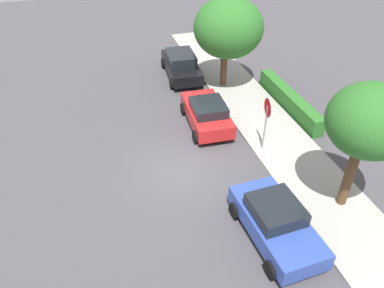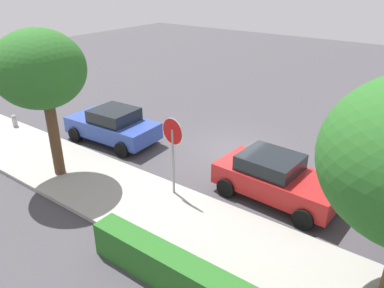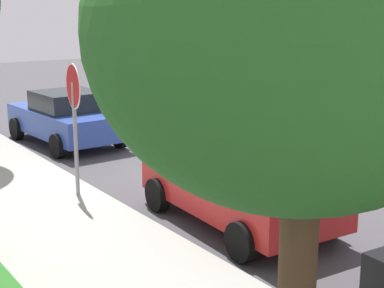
{
  "view_description": "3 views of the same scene",
  "coord_description": "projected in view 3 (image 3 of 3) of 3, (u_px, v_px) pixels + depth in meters",
  "views": [
    {
      "loc": [
        12.31,
        -3.09,
        10.74
      ],
      "look_at": [
        -0.72,
        0.81,
        0.72
      ],
      "focal_mm": 35.0,
      "sensor_mm": 36.0,
      "label": 1
    },
    {
      "loc": [
        -7.03,
        12.29,
        6.82
      ],
      "look_at": [
        0.67,
        1.87,
        0.79
      ],
      "focal_mm": 35.0,
      "sensor_mm": 36.0,
      "label": 2
    },
    {
      "loc": [
        -10.81,
        8.67,
        3.84
      ],
      "look_at": [
        -0.82,
        1.74,
        0.97
      ],
      "focal_mm": 55.0,
      "sensor_mm": 36.0,
      "label": 3
    }
  ],
  "objects": [
    {
      "name": "parked_car_blue",
      "position": [
        67.0,
        117.0,
        16.57
      ],
      "size": [
        4.15,
        2.25,
        1.52
      ],
      "color": "#2D479E",
      "rests_on": "ground_plane"
    },
    {
      "name": "parked_car_red",
      "position": [
        236.0,
        182.0,
        10.51
      ],
      "size": [
        4.05,
        2.2,
        1.49
      ],
      "color": "red",
      "rests_on": "ground_plane"
    },
    {
      "name": "ground_plane",
      "position": [
        231.0,
        167.0,
        14.34
      ],
      "size": [
        60.0,
        60.0,
        0.0
      ],
      "primitive_type": "plane",
      "color": "#423F44"
    },
    {
      "name": "street_tree_mid_block",
      "position": [
        295.0,
        33.0,
        5.38
      ],
      "size": [
        3.92,
        3.92,
        5.29
      ],
      "color": "#513823",
      "rests_on": "ground_plane"
    },
    {
      "name": "sidewalk_curb",
      "position": [
        22.0,
        204.0,
        11.43
      ],
      "size": [
        32.0,
        3.09,
        0.14
      ],
      "primitive_type": "cube",
      "color": "#9E9B93",
      "rests_on": "ground_plane"
    },
    {
      "name": "stop_sign",
      "position": [
        74.0,
        106.0,
        11.39
      ],
      "size": [
        0.88,
        0.12,
        2.76
      ],
      "color": "gray",
      "rests_on": "ground_plane"
    }
  ]
}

